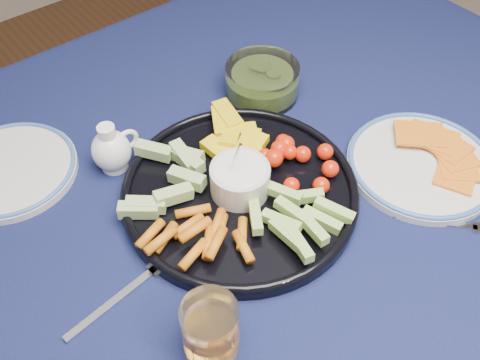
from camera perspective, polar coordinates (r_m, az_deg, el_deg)
dining_table at (r=0.91m, az=-5.16°, el=-6.61°), size 1.67×1.07×0.75m
crudite_platter at (r=0.84m, az=-0.19°, el=-0.86°), size 0.37×0.37×0.12m
creamer_pitcher at (r=0.90m, az=-13.51°, el=3.15°), size 0.08×0.06×0.09m
pickle_bowl at (r=1.02m, az=2.37°, el=10.37°), size 0.14×0.14×0.06m
cheese_plate at (r=0.94m, az=18.82°, el=1.76°), size 0.25×0.25×0.03m
juice_tumbler at (r=0.69m, az=-3.15°, el=-15.68°), size 0.07×0.07×0.09m
fork_left at (r=0.77m, az=-11.66°, el=-11.31°), size 0.18×0.04×0.00m
fork_right at (r=0.88m, az=21.65°, el=-4.42°), size 0.11×0.13×0.00m
side_plate_extra at (r=0.96m, az=-23.33°, el=1.05°), size 0.22×0.22×0.02m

